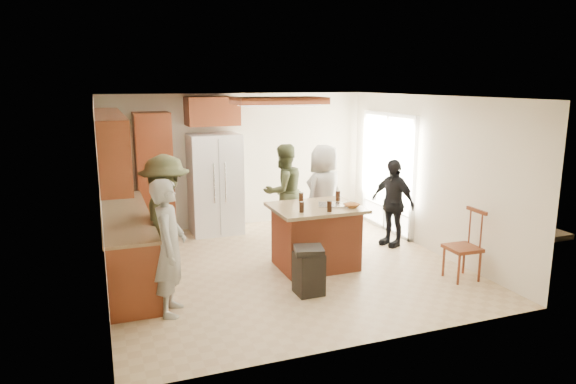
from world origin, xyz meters
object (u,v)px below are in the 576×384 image
object	(u,v)px
person_behind_right	(324,195)
spindle_chair	(464,248)
person_counter	(166,220)
person_side_right	(392,203)
person_behind_left	(284,191)
person_front_left	(169,247)
kitchen_island	(316,236)
trash_bin	(309,270)
refrigerator	(215,184)

from	to	relation	value
person_behind_right	spindle_chair	size ratio (longest dim) A/B	1.71
person_counter	spindle_chair	size ratio (longest dim) A/B	1.78
person_behind_right	spindle_chair	world-z (taller)	person_behind_right
person_side_right	spindle_chair	bearing A→B (deg)	-15.13
person_behind_left	person_side_right	distance (m)	1.88
person_front_left	kitchen_island	size ratio (longest dim) A/B	1.27
person_front_left	trash_bin	size ratio (longest dim) A/B	2.59
person_counter	kitchen_island	size ratio (longest dim) A/B	1.38
person_behind_left	kitchen_island	distance (m)	1.63
person_behind_left	person_behind_right	xyz separation A→B (m)	(0.51, -0.60, 0.02)
trash_bin	person_side_right	bearing A→B (deg)	33.86
kitchen_island	person_side_right	bearing A→B (deg)	17.81
person_counter	person_behind_right	bearing A→B (deg)	-63.84
person_behind_right	refrigerator	size ratio (longest dim) A/B	0.94
kitchen_island	spindle_chair	bearing A→B (deg)	-33.88
person_side_right	person_behind_right	bearing A→B (deg)	-133.39
person_behind_left	person_counter	bearing A→B (deg)	16.45
person_front_left	person_side_right	bearing A→B (deg)	-55.29
person_behind_left	spindle_chair	distance (m)	3.23
person_front_left	person_behind_left	xyz separation A→B (m)	(2.30, 2.43, 0.01)
refrigerator	spindle_chair	size ratio (longest dim) A/B	1.81
trash_bin	spindle_chair	distance (m)	2.24
person_behind_left	trash_bin	distance (m)	2.59
person_side_right	spindle_chair	size ratio (longest dim) A/B	1.47
kitchen_island	trash_bin	xyz separation A→B (m)	(-0.48, -0.89, -0.16)
person_side_right	kitchen_island	world-z (taller)	person_side_right
person_counter	trash_bin	world-z (taller)	person_counter
person_behind_right	kitchen_island	size ratio (longest dim) A/B	1.33
trash_bin	person_counter	bearing A→B (deg)	148.41
person_behind_right	person_counter	bearing A→B (deg)	-8.91
person_front_left	spindle_chair	size ratio (longest dim) A/B	1.64
kitchen_island	spindle_chair	size ratio (longest dim) A/B	1.29
kitchen_island	spindle_chair	xyz separation A→B (m)	(1.73, -1.16, -0.02)
kitchen_island	trash_bin	bearing A→B (deg)	-118.51
person_behind_left	kitchen_island	size ratio (longest dim) A/B	1.30
person_side_right	trash_bin	world-z (taller)	person_side_right
person_behind_left	trash_bin	size ratio (longest dim) A/B	2.63
person_behind_left	spindle_chair	world-z (taller)	person_behind_left
person_behind_left	person_counter	xyz separation A→B (m)	(-2.21, -1.46, 0.06)
person_behind_right	trash_bin	distance (m)	2.22
person_front_left	trash_bin	distance (m)	1.82
kitchen_island	trash_bin	size ratio (longest dim) A/B	2.03
refrigerator	spindle_chair	xyz separation A→B (m)	(2.72, -3.46, -0.45)
person_front_left	person_behind_right	distance (m)	3.35
person_counter	refrigerator	xyz separation A→B (m)	(1.15, 2.17, 0.01)
person_side_right	trash_bin	size ratio (longest dim) A/B	2.33
person_behind_left	person_side_right	xyz separation A→B (m)	(1.54, -1.07, -0.10)
trash_bin	spindle_chair	xyz separation A→B (m)	(2.21, -0.27, 0.13)
kitchen_island	person_counter	bearing A→B (deg)	176.60
person_side_right	kitchen_island	xyz separation A→B (m)	(-1.62, -0.52, -0.26)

